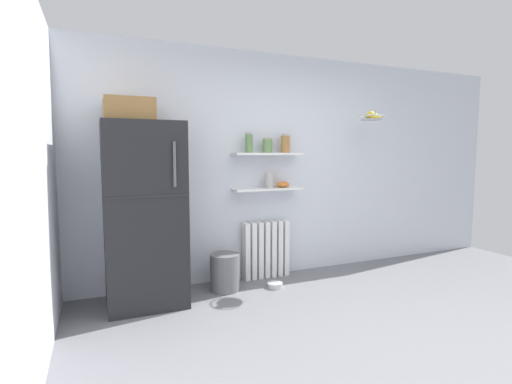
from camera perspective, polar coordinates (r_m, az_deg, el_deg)
The scene contains 15 objects.
ground_plane at distance 3.48m, azimuth 12.41°, elevation -19.01°, with size 7.04×7.04×0.00m, color slate.
back_wall at distance 4.52m, azimuth 1.34°, elevation 3.84°, with size 7.04×0.10×2.60m, color silver.
side_wall_left at distance 2.70m, azimuth -31.33°, elevation 1.69°, with size 0.10×4.80×2.60m, color silver.
refrigerator at distance 3.80m, azimuth -16.50°, elevation -2.54°, with size 0.73×0.70×1.95m.
radiator at distance 4.52m, azimuth 1.52°, elevation -8.59°, with size 0.56×0.12×0.66m.
wall_shelf_lower at distance 4.37m, azimuth 1.71°, elevation 0.45°, with size 0.82×0.22×0.03m, color white.
wall_shelf_upper at distance 4.35m, azimuth 1.72°, elevation 5.73°, with size 0.82×0.22×0.03m, color white.
storage_jar_0 at distance 4.26m, azimuth -1.07°, elevation 7.37°, with size 0.08×0.08×0.22m.
storage_jar_1 at distance 4.35m, azimuth 1.73°, elevation 6.99°, with size 0.11×0.11×0.17m.
storage_jar_2 at distance 4.45m, azimuth 4.41°, elevation 7.23°, with size 0.11×0.11×0.21m.
vase at distance 4.37m, azimuth 2.04°, elevation 1.80°, with size 0.09×0.09×0.18m, color #B2ADA8.
shelf_bowl at distance 4.45m, azimuth 4.05°, elevation 1.15°, with size 0.16×0.16×0.07m, color orange.
trash_bin at distance 4.15m, azimuth -4.67°, elevation -11.85°, with size 0.32×0.32×0.39m, color slate.
pet_food_bowl at distance 4.28m, azimuth 2.86°, elevation -13.73°, with size 0.17×0.17×0.05m, color #B7B7BC.
hanging_fruit_basket at distance 4.82m, azimuth 16.91°, elevation 10.76°, with size 0.31×0.31×0.10m.
Camera 1 is at (-1.85, -2.07, 1.45)m, focal length 26.71 mm.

